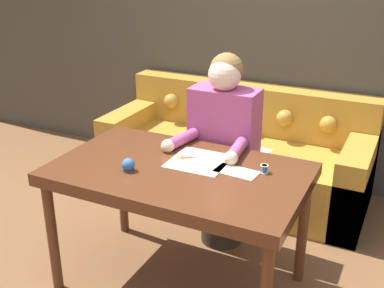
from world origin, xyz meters
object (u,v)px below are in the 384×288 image
scissors (188,158)px  pin_cushion (128,165)px  person (223,152)px  thread_spool (264,169)px  couch (236,156)px  dining_table (179,181)px

scissors → pin_cushion: (-0.21, -0.29, 0.03)m
person → scissors: bearing=-97.5°
person → thread_spool: person is taller
pin_cushion → person: bearing=68.8°
couch → pin_cushion: size_ratio=29.14×
person → thread_spool: (0.39, -0.39, 0.13)m
pin_cushion → couch: bearing=86.7°
dining_table → person: (0.04, 0.54, -0.03)m
dining_table → thread_spool: size_ratio=30.54×
person → pin_cushion: bearing=-111.2°
person → scissors: (-0.05, -0.40, 0.11)m
scissors → dining_table: bearing=-85.0°
thread_spool → person: bearing=135.3°
thread_spool → pin_cushion: size_ratio=0.63×
dining_table → pin_cushion: pin_cushion is taller
couch → thread_spool: (0.58, -1.14, 0.49)m
pin_cushion → thread_spool: bearing=24.1°
dining_table → couch: 1.35m
dining_table → scissors: size_ratio=6.78×
couch → scissors: couch is taller
person → scissors: size_ratio=6.39×
dining_table → person: size_ratio=1.06×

